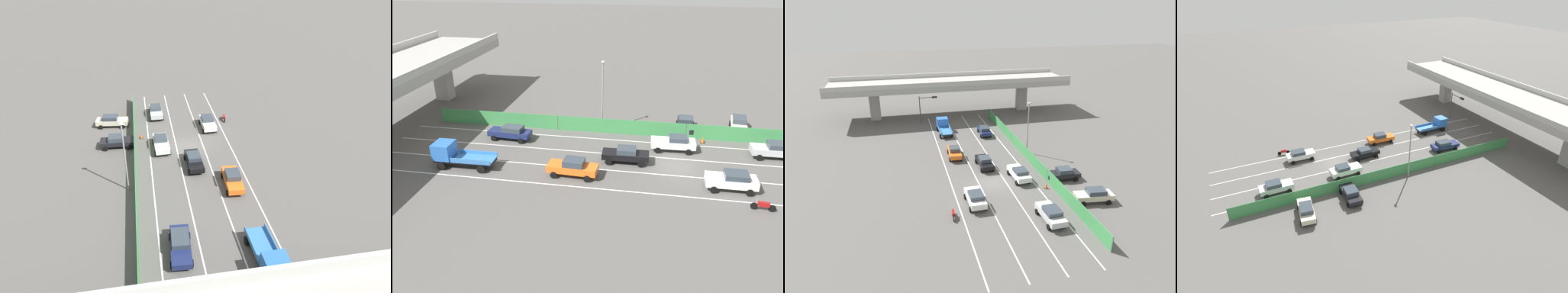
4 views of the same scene
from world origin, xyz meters
The scene contains 18 objects.
ground_plane centered at (0.00, 0.00, 0.00)m, with size 300.00×300.00×0.00m, color #565451.
lane_line_left_edge centered at (-5.31, 6.12, 0.00)m, with size 0.14×48.25×0.01m, color silver.
lane_line_mid_left centered at (-1.77, 6.12, 0.00)m, with size 0.14×48.25×0.01m, color silver.
lane_line_mid_right centered at (1.77, 6.12, 0.00)m, with size 0.14×48.25×0.01m, color silver.
lane_line_right_edge centered at (5.31, 6.12, 0.00)m, with size 0.14×48.25×0.01m, color silver.
green_fence centered at (7.17, 6.12, 0.87)m, with size 0.10×44.35×1.74m.
car_sedan_black centered at (0.20, 4.87, 0.86)m, with size 2.04×4.64×1.56m.
car_sedan_silver centered at (3.78, -9.83, 0.91)m, with size 2.11×4.48×1.64m.
car_sedan_white centered at (-3.36, -4.67, 0.92)m, with size 2.05×4.38×1.65m.
car_taxi_orange centered at (-3.37, 9.45, 0.91)m, with size 2.16×4.72×1.69m.
car_hatchback_white centered at (3.76, 0.15, 0.90)m, with size 2.18×4.62×1.62m.
car_sedan_navy centered at (3.52, 17.98, 0.88)m, with size 2.18×4.77×1.57m.
flatbed_truck_blue centered at (-3.44, 21.12, 1.25)m, with size 2.32×5.87×2.41m.
motorcycle centered at (-6.32, -6.72, 0.46)m, with size 0.60×1.95×0.93m.
parked_sedan_cream centered at (10.37, -7.42, 0.93)m, with size 4.69×2.37×1.67m.
parked_sedan_dark centered at (9.43, -1.28, 0.88)m, with size 4.53×2.19×1.61m.
street_lamp centered at (7.98, 8.33, 4.89)m, with size 0.60×0.36×8.21m.
traffic_cone centered at (6.27, -3.07, 0.34)m, with size 0.47×0.47×0.73m.
Camera 2 is at (-35.01, 2.48, 18.28)m, focal length 36.56 mm.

